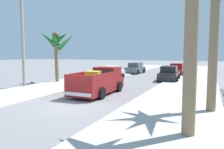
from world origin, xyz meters
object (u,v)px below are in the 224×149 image
Objects in this scene: car_left_mid at (110,73)px; car_right_mid at (177,70)px; utility_pole at (22,28)px; palm_tree_left_mid at (56,42)px; car_left_near at (135,68)px; pickup_truck at (99,82)px; car_right_near at (169,74)px.

car_left_mid is 1.01× the size of car_right_mid.
palm_tree_left_mid is at bearing 80.88° from utility_pole.
car_left_near is at bearing 90.02° from car_left_mid.
pickup_truck reaches higher than car_left_near.
car_right_near is 0.88× the size of palm_tree_left_mid.
car_right_near is 14.61m from utility_pole.
pickup_truck is at bearing -28.22° from palm_tree_left_mid.
car_right_near is 1.01× the size of car_right_mid.
car_right_mid is 19.52m from utility_pole.
car_left_mid is 9.71m from utility_pole.
palm_tree_left_mid is (-9.58, -12.57, 3.26)m from car_right_mid.
car_left_mid is (-5.93, -1.92, 0.00)m from car_right_near.
car_right_mid is (5.86, -0.21, 0.00)m from car_left_near.
car_left_near is 17.41m from utility_pole.
car_left_near is at bearing 73.77° from palm_tree_left_mid.
car_left_near is 1.00× the size of car_right_near.
car_left_mid is at bearing 109.80° from pickup_truck.
pickup_truck is 16.34m from car_right_mid.
pickup_truck is 1.21× the size of car_right_near.
car_left_mid is at bearing 47.67° from palm_tree_left_mid.
car_left_near is 9.01m from car_right_near.
pickup_truck is at bearing -70.20° from car_left_mid.
car_right_near is 6.57m from car_right_mid.
car_left_mid is at bearing -162.10° from car_right_near.
car_left_near is 0.87× the size of palm_tree_left_mid.
car_right_near is 1.00× the size of car_left_mid.
pickup_truck is 0.56× the size of utility_pole.
pickup_truck is 7.97m from palm_tree_left_mid.
palm_tree_left_mid is 3.72m from utility_pole.
pickup_truck is 8.02m from car_left_mid.
car_left_mid is (-2.72, 7.55, -0.08)m from pickup_truck.
utility_pole is (-10.16, -16.13, 4.17)m from car_right_mid.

